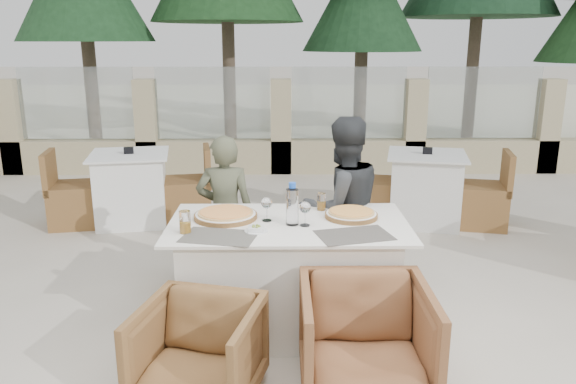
{
  "coord_description": "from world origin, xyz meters",
  "views": [
    {
      "loc": [
        0.01,
        -3.54,
        1.95
      ],
      "look_at": [
        0.05,
        0.33,
        0.9
      ],
      "focal_mm": 35.0,
      "sensor_mm": 36.0,
      "label": 1
    }
  ],
  "objects_px": {
    "beer_glass_left": "(185,222)",
    "bg_table_b": "(425,189)",
    "olive_dish": "(256,228)",
    "dining_table": "(288,276)",
    "armchair_near_left": "(198,355)",
    "wine_glass_centre": "(267,208)",
    "armchair_far_right": "(332,255)",
    "wine_glass_near": "(305,212)",
    "bg_table_a": "(132,188)",
    "beer_glass_right": "(321,202)",
    "pizza_right": "(351,214)",
    "armchair_near_right": "(366,343)",
    "diner_right": "(342,209)",
    "water_bottle": "(292,204)",
    "pizza_left": "(226,214)",
    "armchair_far_left": "(216,256)",
    "diner_left": "(225,213)"
  },
  "relations": [
    {
      "from": "beer_glass_left",
      "to": "bg_table_b",
      "type": "xyz_separation_m",
      "value": [
        2.17,
        2.53,
        -0.46
      ]
    },
    {
      "from": "beer_glass_left",
      "to": "olive_dish",
      "type": "xyz_separation_m",
      "value": [
        0.45,
        0.02,
        -0.05
      ]
    },
    {
      "from": "dining_table",
      "to": "armchair_near_left",
      "type": "height_order",
      "value": "dining_table"
    },
    {
      "from": "wine_glass_centre",
      "to": "armchair_far_right",
      "type": "bearing_deg",
      "value": 47.51
    },
    {
      "from": "wine_glass_near",
      "to": "bg_table_a",
      "type": "relative_size",
      "value": 0.11
    },
    {
      "from": "beer_glass_right",
      "to": "armchair_far_right",
      "type": "bearing_deg",
      "value": 69.29
    },
    {
      "from": "pizza_right",
      "to": "armchair_near_right",
      "type": "bearing_deg",
      "value": -91.03
    },
    {
      "from": "diner_right",
      "to": "bg_table_a",
      "type": "relative_size",
      "value": 0.86
    },
    {
      "from": "water_bottle",
      "to": "olive_dish",
      "type": "relative_size",
      "value": 2.6
    },
    {
      "from": "pizza_left",
      "to": "wine_glass_centre",
      "type": "xyz_separation_m",
      "value": [
        0.28,
        -0.06,
        0.06
      ]
    },
    {
      "from": "beer_glass_left",
      "to": "water_bottle",
      "type": "bearing_deg",
      "value": 12.93
    },
    {
      "from": "dining_table",
      "to": "bg_table_a",
      "type": "height_order",
      "value": "same"
    },
    {
      "from": "olive_dish",
      "to": "bg_table_a",
      "type": "xyz_separation_m",
      "value": [
        -1.48,
        2.56,
        -0.41
      ]
    },
    {
      "from": "dining_table",
      "to": "bg_table_b",
      "type": "distance_m",
      "value": 2.78
    },
    {
      "from": "olive_dish",
      "to": "armchair_near_left",
      "type": "relative_size",
      "value": 0.17
    },
    {
      "from": "water_bottle",
      "to": "armchair_near_left",
      "type": "relative_size",
      "value": 0.44
    },
    {
      "from": "pizza_right",
      "to": "olive_dish",
      "type": "relative_size",
      "value": 3.29
    },
    {
      "from": "wine_glass_near",
      "to": "diner_right",
      "type": "xyz_separation_m",
      "value": [
        0.31,
        0.6,
        -0.16
      ]
    },
    {
      "from": "armchair_far_left",
      "to": "diner_right",
      "type": "relative_size",
      "value": 0.46
    },
    {
      "from": "pizza_left",
      "to": "olive_dish",
      "type": "height_order",
      "value": "pizza_left"
    },
    {
      "from": "wine_glass_near",
      "to": "armchair_far_right",
      "type": "distance_m",
      "value": 0.89
    },
    {
      "from": "olive_dish",
      "to": "diner_right",
      "type": "height_order",
      "value": "diner_right"
    },
    {
      "from": "wine_glass_near",
      "to": "armchair_near_right",
      "type": "distance_m",
      "value": 0.95
    },
    {
      "from": "armchair_near_left",
      "to": "bg_table_a",
      "type": "height_order",
      "value": "bg_table_a"
    },
    {
      "from": "water_bottle",
      "to": "beer_glass_right",
      "type": "bearing_deg",
      "value": 56.69
    },
    {
      "from": "armchair_far_left",
      "to": "armchair_near_left",
      "type": "relative_size",
      "value": 1.01
    },
    {
      "from": "water_bottle",
      "to": "armchair_near_left",
      "type": "bearing_deg",
      "value": -123.28
    },
    {
      "from": "dining_table",
      "to": "beer_glass_right",
      "type": "distance_m",
      "value": 0.58
    },
    {
      "from": "pizza_left",
      "to": "armchair_near_right",
      "type": "xyz_separation_m",
      "value": [
        0.85,
        -0.9,
        -0.47
      ]
    },
    {
      "from": "beer_glass_left",
      "to": "armchair_near_right",
      "type": "distance_m",
      "value": 1.33
    },
    {
      "from": "wine_glass_near",
      "to": "armchair_far_right",
      "type": "bearing_deg",
      "value": 69.4
    },
    {
      "from": "olive_dish",
      "to": "bg_table_b",
      "type": "height_order",
      "value": "olive_dish"
    },
    {
      "from": "armchair_far_right",
      "to": "bg_table_a",
      "type": "height_order",
      "value": "bg_table_a"
    },
    {
      "from": "dining_table",
      "to": "water_bottle",
      "type": "xyz_separation_m",
      "value": [
        0.02,
        -0.04,
        0.53
      ]
    },
    {
      "from": "olive_dish",
      "to": "wine_glass_centre",
      "type": "bearing_deg",
      "value": 74.07
    },
    {
      "from": "beer_glass_left",
      "to": "armchair_near_right",
      "type": "xyz_separation_m",
      "value": [
        1.07,
        -0.6,
        -0.51
      ]
    },
    {
      "from": "pizza_right",
      "to": "armchair_far_right",
      "type": "distance_m",
      "value": 0.69
    },
    {
      "from": "dining_table",
      "to": "beer_glass_right",
      "type": "xyz_separation_m",
      "value": [
        0.24,
        0.28,
        0.45
      ]
    },
    {
      "from": "armchair_far_left",
      "to": "armchair_near_right",
      "type": "bearing_deg",
      "value": 113.89
    },
    {
      "from": "water_bottle",
      "to": "armchair_near_left",
      "type": "height_order",
      "value": "water_bottle"
    },
    {
      "from": "armchair_near_right",
      "to": "diner_right",
      "type": "relative_size",
      "value": 0.52
    },
    {
      "from": "dining_table",
      "to": "pizza_right",
      "type": "bearing_deg",
      "value": 13.44
    },
    {
      "from": "water_bottle",
      "to": "armchair_far_right",
      "type": "relative_size",
      "value": 0.43
    },
    {
      "from": "armchair_far_right",
      "to": "diner_left",
      "type": "relative_size",
      "value": 0.53
    },
    {
      "from": "pizza_left",
      "to": "diner_left",
      "type": "relative_size",
      "value": 0.35
    },
    {
      "from": "olive_dish",
      "to": "dining_table",
      "type": "bearing_deg",
      "value": 41.35
    },
    {
      "from": "water_bottle",
      "to": "wine_glass_near",
      "type": "height_order",
      "value": "water_bottle"
    },
    {
      "from": "pizza_right",
      "to": "bg_table_a",
      "type": "height_order",
      "value": "pizza_right"
    },
    {
      "from": "beer_glass_right",
      "to": "pizza_left",
      "type": "bearing_deg",
      "value": -164.54
    },
    {
      "from": "beer_glass_left",
      "to": "armchair_far_right",
      "type": "distance_m",
      "value": 1.38
    }
  ]
}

